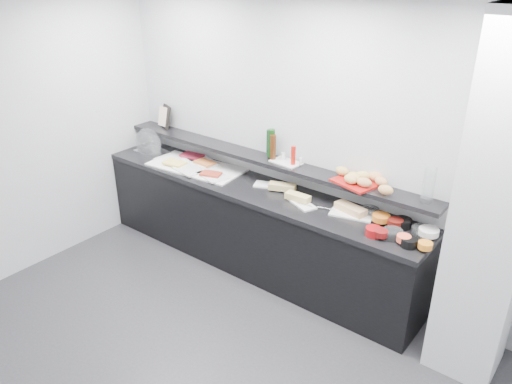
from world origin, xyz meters
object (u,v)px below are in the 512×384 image
Objects in this scene: sandwich_plate_mid at (301,203)px; cloche_base at (152,153)px; framed_print at (166,116)px; bread_tray at (354,183)px; carafe at (429,185)px; condiment_tray at (286,162)px.

cloche_base is at bearing -156.88° from sandwich_plate_mid.
framed_print is 0.71× the size of bread_tray.
cloche_base is at bearing -160.94° from bread_tray.
framed_print is at bearing 179.04° from carafe.
condiment_tray is at bearing 22.77° from framed_print.
sandwich_plate_mid is 2.10m from framed_print.
bread_tray is at bearing 2.42° from condiment_tray.
carafe is at bearing 5.18° from condiment_tray.
carafe reaches higher than framed_print.
bread_tray reaches higher than condiment_tray.
bread_tray is at bearing 8.24° from cloche_base.
condiment_tray is at bearing 11.27° from cloche_base.
carafe reaches higher than bread_tray.
carafe is at bearing 8.08° from cloche_base.
condiment_tray is (-0.33, 0.22, 0.25)m from sandwich_plate_mid.
sandwich_plate_mid is 1.06× the size of carafe.
cloche_base is at bearing -167.65° from condiment_tray.
carafe reaches higher than condiment_tray.
cloche_base is 1.33× the size of condiment_tray.
bread_tray is (2.45, 0.17, 0.24)m from cloche_base.
bread_tray is (0.75, -0.04, 0.00)m from condiment_tray.
condiment_tray is 0.79× the size of bread_tray.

